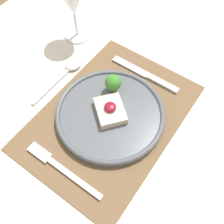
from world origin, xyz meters
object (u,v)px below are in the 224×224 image
Objects in this scene: dinner_plate at (112,113)px; knife at (149,76)px; spoon at (68,70)px; wine_glass_near at (73,2)px; fork at (59,167)px.

dinner_plate is 1.31× the size of knife.
spoon is 1.11× the size of wine_glass_near.
wine_glass_near is at bearing 55.62° from dinner_plate.
wine_glass_near reaches higher than fork.
dinner_plate reaches higher than knife.
spoon is at bearing 120.22° from knife.
wine_glass_near is (0.12, 0.07, 0.11)m from spoon.
dinner_plate is 1.42× the size of spoon.
spoon reaches higher than knife.
wine_glass_near is at bearing 87.50° from knife.
fork is 0.33m from knife.
dinner_plate is 0.19m from spoon.
knife is at bearing -4.15° from dinner_plate.
dinner_plate is at bearing -124.38° from wine_glass_near.
dinner_plate reaches higher than fork.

